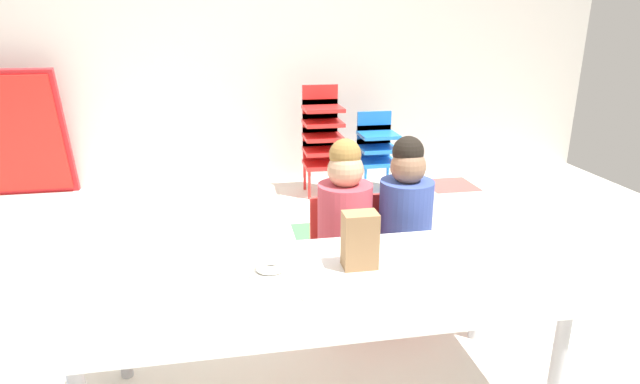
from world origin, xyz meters
The scene contains 12 objects.
ground_plane centered at (0.00, 0.00, -0.01)m, with size 6.65×4.69×0.02m.
back_wall centered at (0.00, 2.34, 1.24)m, with size 6.65×0.10×2.48m, color beige.
craft_table centered at (0.12, -0.76, 0.50)m, with size 1.74×0.72×0.54m.
seated_child_near_camera centered at (0.34, -0.17, 0.55)m, with size 0.34×0.34×0.92m.
seated_child_middle_seat centered at (0.64, -0.17, 0.55)m, with size 0.32×0.31×0.92m.
kid_chair_red_stack centered at (0.60, 1.82, 0.52)m, with size 0.32×0.30×0.92m.
kid_chair_blue_stack centered at (1.09, 1.82, 0.40)m, with size 0.32×0.30×0.68m.
folded_activity_table centered at (-1.96, 2.14, 0.54)m, with size 0.90×0.29×1.09m.
paper_bag_brown centered at (0.28, -0.69, 0.65)m, with size 0.13×0.09×0.22m, color #9E754C.
paper_plate_near_edge centered at (-0.06, -0.67, 0.55)m, with size 0.18×0.18×0.01m, color white.
paper_plate_center_table centered at (0.11, -0.88, 0.55)m, with size 0.18×0.18×0.01m, color white.
donut_powdered_on_plate centered at (-0.06, -0.67, 0.57)m, with size 0.12×0.12×0.03m, color white.
Camera 1 is at (-0.20, -2.43, 1.44)m, focal length 29.09 mm.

